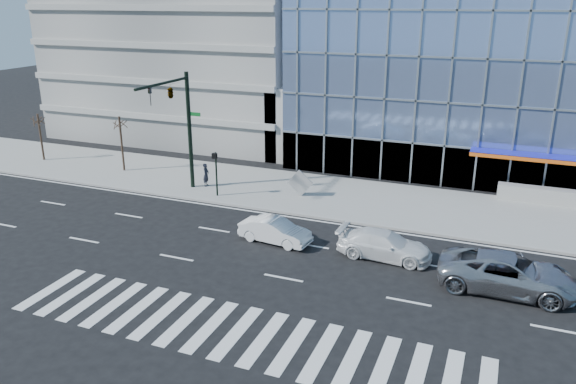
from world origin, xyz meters
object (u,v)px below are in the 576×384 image
Objects in this scene: traffic_signal at (176,105)px; pedestrian at (206,175)px; white_suv at (384,245)px; white_sedan at (275,231)px; street_tree_far at (38,120)px; ped_signal_post at (216,167)px; tilted_panel at (300,183)px; silver_suv at (508,273)px; street_tree_near at (120,124)px.

traffic_signal is 5.61m from pedestrian.
white_suv reaches higher than white_sedan.
street_tree_far reaches higher than white_sedan.
ped_signal_post reaches higher than tilted_panel.
traffic_signal is 22.41m from silver_suv.
traffic_signal reaches higher than white_suv.
traffic_signal is 4.90× the size of pedestrian.
white_suv is at bearing -13.98° from street_tree_far.
street_tree_near is 2.59× the size of pedestrian.
street_tree_near is at bearing 72.90° from white_suv.
street_tree_near is at bearing 70.76° from white_sedan.
street_tree_near is 1.04× the size of white_sedan.
tilted_panel is (6.89, 0.49, 0.10)m from pedestrian.
traffic_signal is 2.07× the size of street_tree_far.
traffic_signal reaches higher than tilted_panel.
ped_signal_post reaches higher than pedestrian.
tilted_panel is at bearing 16.56° from white_sedan.
pedestrian reaches higher than silver_suv.
traffic_signal is 4.75m from ped_signal_post.
street_tree_far is 37.12m from silver_suv.
traffic_signal is 1.89× the size of street_tree_near.
street_tree_far reaches higher than silver_suv.
pedestrian is at bearing -7.22° from street_tree_near.
white_sedan is (8.97, -4.83, -5.50)m from traffic_signal.
silver_suv is 1.27× the size of white_suv.
ped_signal_post reaches higher than white_sedan.
ped_signal_post is 9.97m from street_tree_near.
street_tree_far is (-15.00, 2.93, -2.72)m from traffic_signal.
ped_signal_post is at bearing 8.52° from traffic_signal.
traffic_signal is at bearing 74.46° from silver_suv.
white_sedan is 2.48× the size of pedestrian.
silver_suv is at bearing -17.43° from street_tree_near.
tilted_panel reaches higher than white_suv.
ped_signal_post is at bearing -15.06° from street_tree_near.
silver_suv is at bearing -30.59° from tilted_panel.
street_tree_near is at bearing 0.00° from street_tree_far.
traffic_signal is 1.98× the size of white_sedan.
silver_suv is (18.47, -6.23, -1.28)m from ped_signal_post.
pedestrian is 6.91m from tilted_panel.
tilted_panel is (-1.27, 7.26, 0.40)m from white_sedan.
traffic_signal reaches higher than ped_signal_post.
traffic_signal is 9.55m from tilted_panel.
white_suv is at bearing -21.46° from ped_signal_post.
pedestrian is (7.81, -0.99, -2.81)m from street_tree_near.
silver_suv is 12.05m from white_sedan.
traffic_signal is 6.15× the size of tilted_panel.
white_suv is (-6.00, 1.32, -0.15)m from silver_suv.
street_tree_near is 1.09× the size of street_tree_far.
silver_suv is at bearing -118.25° from pedestrian.
tilted_panel is (7.71, 2.43, -5.10)m from traffic_signal.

